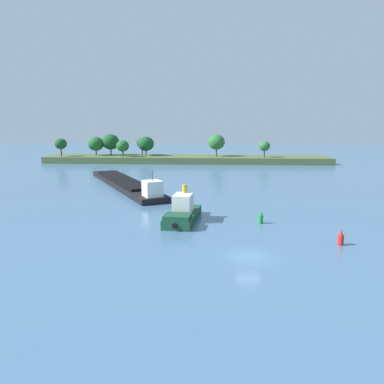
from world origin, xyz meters
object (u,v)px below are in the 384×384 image
(channel_buoy_red, at_px, (341,238))
(channel_buoy_green, at_px, (261,218))
(tugboat, at_px, (182,212))
(cargo_barge, at_px, (126,183))

(channel_buoy_red, relative_size, channel_buoy_green, 1.00)
(channel_buoy_green, bearing_deg, tugboat, 177.33)
(tugboat, distance_m, channel_buoy_red, 21.66)
(tugboat, bearing_deg, channel_buoy_red, -26.62)
(tugboat, bearing_deg, cargo_barge, 117.84)
(tugboat, xyz_separation_m, channel_buoy_green, (11.12, -0.52, -0.48))
(tugboat, relative_size, channel_buoy_green, 5.98)
(cargo_barge, relative_size, channel_buoy_green, 20.38)
(cargo_barge, bearing_deg, channel_buoy_red, -47.83)
(channel_buoy_red, height_order, channel_buoy_green, same)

